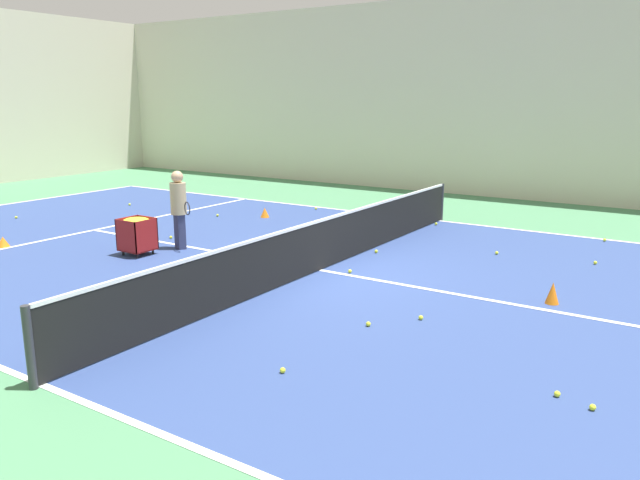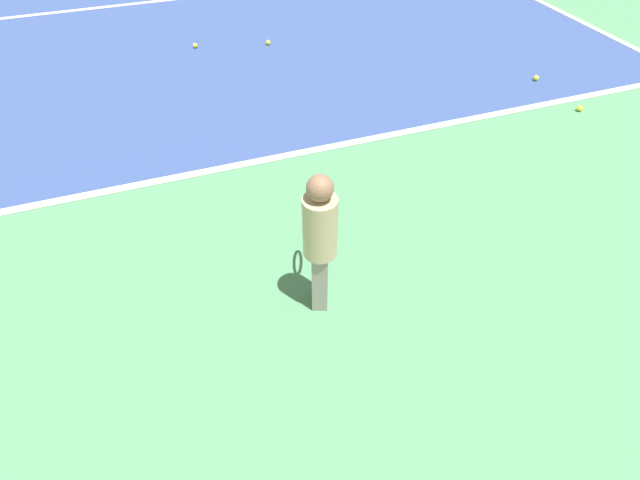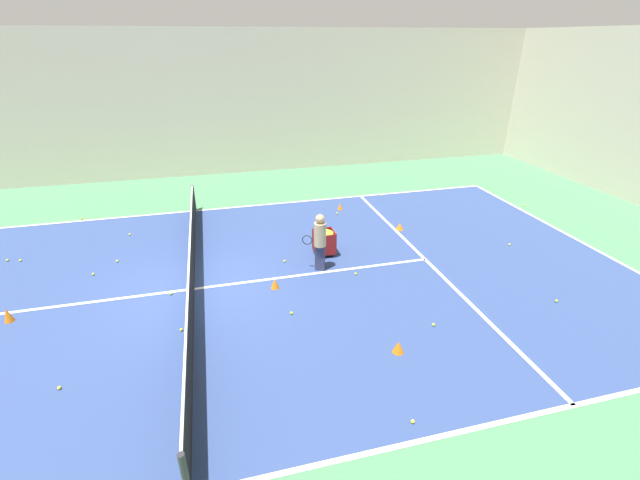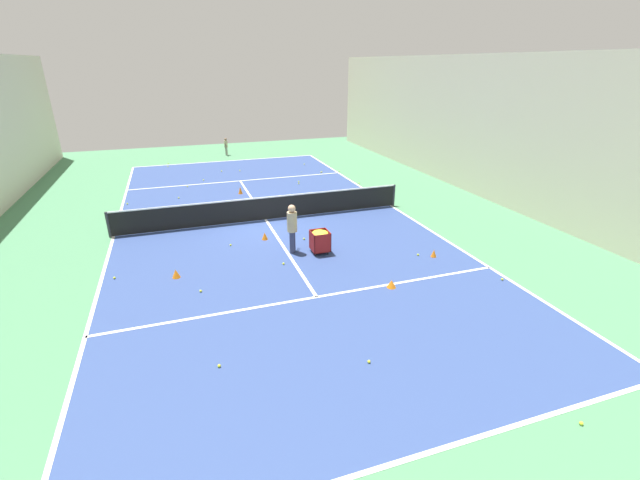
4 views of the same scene
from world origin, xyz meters
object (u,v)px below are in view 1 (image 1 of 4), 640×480
tennis_net (320,244)px  coach_at_net (179,205)px  training_cone_1 (265,213)px  ball_cart (137,228)px  training_cone_0 (251,244)px

tennis_net → coach_at_net: 3.47m
training_cone_1 → tennis_net: bearing=-131.0°
tennis_net → ball_cart: bearing=105.5°
tennis_net → training_cone_1: bearing=49.0°
coach_at_net → training_cone_1: coach_at_net is taller
training_cone_0 → ball_cart: bearing=131.4°
coach_at_net → training_cone_1: size_ratio=6.42×
coach_at_net → ball_cart: (-0.86, 0.35, -0.40)m
tennis_net → training_cone_1: (3.60, 4.13, -0.37)m
ball_cart → training_cone_1: size_ratio=2.99×
ball_cart → training_cone_1: (4.65, 0.35, -0.42)m
coach_at_net → training_cone_0: (0.67, -1.38, -0.82)m
tennis_net → coach_at_net: coach_at_net is taller
coach_at_net → training_cone_0: 1.74m
coach_at_net → ball_cart: coach_at_net is taller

